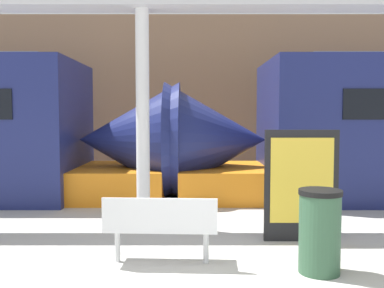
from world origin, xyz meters
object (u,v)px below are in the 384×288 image
at_px(bench_near, 162,224).
at_px(trash_bin, 321,231).
at_px(support_column_near, 144,119).
at_px(poster_board, 303,185).

distance_m(bench_near, trash_bin, 1.93).
height_order(trash_bin, support_column_near, support_column_near).
distance_m(poster_board, support_column_near, 2.79).
relative_size(trash_bin, poster_board, 0.60).
bearing_deg(trash_bin, bench_near, 171.64).
bearing_deg(support_column_near, bench_near, -77.23).
bearing_deg(poster_board, bench_near, -153.23).
bearing_deg(poster_board, trash_bin, -94.71).
bearing_deg(bench_near, trash_bin, -5.69).
distance_m(trash_bin, poster_board, 1.34).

